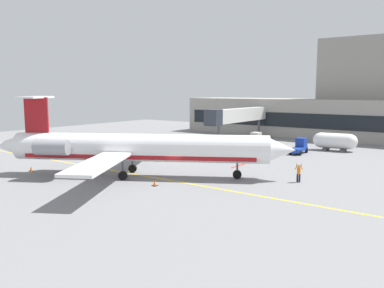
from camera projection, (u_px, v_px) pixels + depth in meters
ground at (174, 178)px, 40.94m from camera, size 120.00×120.00×0.11m
terminal_building at (377, 103)px, 71.31m from camera, size 70.51×12.38×18.76m
jet_bridge_west at (237, 116)px, 69.92m from camera, size 2.40×18.79×5.98m
regional_jet at (135, 148)px, 41.37m from camera, size 29.61×23.07×8.42m
baggage_tug at (253, 138)px, 67.63m from camera, size 3.43×2.18×1.97m
pushback_tractor at (300, 146)px, 57.01m from camera, size 1.87×4.15×2.19m
fuel_tank at (335, 141)px, 59.30m from camera, size 6.44×2.79×2.67m
marshaller at (299, 173)px, 38.93m from camera, size 0.79×0.43×1.88m
safety_cone_alpha at (143, 159)px, 51.01m from camera, size 0.47×0.47×0.55m
safety_cone_bravo at (31, 169)px, 44.35m from camera, size 0.47×0.47×0.55m
safety_cone_charlie at (122, 153)px, 55.67m from camera, size 0.47×0.47×0.55m
safety_cone_delta at (155, 183)px, 37.53m from camera, size 0.47×0.47×0.55m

